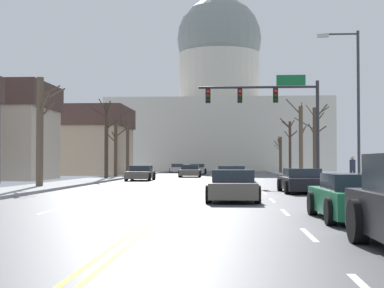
{
  "coord_description": "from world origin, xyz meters",
  "views": [
    {
      "loc": [
        1.92,
        -25.61,
        1.48
      ],
      "look_at": [
        -1.19,
        20.81,
        2.89
      ],
      "focal_mm": 54.23,
      "sensor_mm": 36.0,
      "label": 1
    }
  ],
  "objects": [
    {
      "name": "bare_tree_06",
      "position": [
        7.93,
        45.17,
        2.42
      ],
      "size": [
        1.16,
        2.44,
        4.37
      ],
      "color": "#4C3D2D",
      "rests_on": "ground"
    },
    {
      "name": "signal_gantry",
      "position": [
        4.82,
        12.62,
        5.22
      ],
      "size": [
        7.91,
        0.41,
        7.05
      ],
      "color": "#28282D",
      "rests_on": "ground"
    },
    {
      "name": "sedan_oncoming_02",
      "position": [
        -2.0,
        42.14,
        0.58
      ],
      "size": [
        2.05,
        4.55,
        1.21
      ],
      "color": "#9EA3A8",
      "rests_on": "ground"
    },
    {
      "name": "flank_building_00",
      "position": [
        -15.91,
        38.07,
        3.83
      ],
      "size": [
        12.92,
        9.74,
        7.53
      ],
      "color": "tan",
      "rests_on": "ground"
    },
    {
      "name": "pedestrian_01",
      "position": [
        9.04,
        8.85,
        1.07
      ],
      "size": [
        0.35,
        0.34,
        1.67
      ],
      "color": "#33333D",
      "rests_on": "ground"
    },
    {
      "name": "bare_tree_03",
      "position": [
        -8.41,
        25.78,
        2.88
      ],
      "size": [
        2.39,
        2.17,
        5.67
      ],
      "color": "#4C3D2D",
      "rests_on": "ground"
    },
    {
      "name": "sedan_oncoming_01",
      "position": [
        -1.99,
        29.97,
        0.55
      ],
      "size": [
        2.16,
        4.62,
        1.17
      ],
      "color": "#6B6056",
      "rests_on": "ground"
    },
    {
      "name": "bare_tree_01",
      "position": [
        -8.72,
        33.54,
        3.4
      ],
      "size": [
        1.0,
        2.59,
        6.33
      ],
      "color": "#4C3D2D",
      "rests_on": "ground"
    },
    {
      "name": "sedan_oncoming_03",
      "position": [
        -5.35,
        53.14,
        0.55
      ],
      "size": [
        2.01,
        4.34,
        1.17
      ],
      "color": "silver",
      "rests_on": "ground"
    },
    {
      "name": "sedan_oncoming_00",
      "position": [
        -5.15,
        19.53,
        0.55
      ],
      "size": [
        1.98,
        4.29,
        1.16
      ],
      "color": "#6B6056",
      "rests_on": "ground"
    },
    {
      "name": "sedan_near_01",
      "position": [
        5.29,
        2.37,
        0.55
      ],
      "size": [
        2.06,
        4.62,
        1.16
      ],
      "color": "black",
      "rests_on": "ground"
    },
    {
      "name": "sedan_near_03",
      "position": [
        5.14,
        -10.68,
        0.56
      ],
      "size": [
        2.16,
        4.24,
        1.18
      ],
      "color": "#1E7247",
      "rests_on": "ground"
    },
    {
      "name": "ground",
      "position": [
        0.0,
        -0.0,
        0.02
      ],
      "size": [
        20.0,
        180.0,
        0.2
      ],
      "color": "#4A4A4F"
    },
    {
      "name": "sedan_near_00",
      "position": [
        1.98,
        8.85,
        0.57
      ],
      "size": [
        2.0,
        4.6,
        1.23
      ],
      "color": "#9EA3A8",
      "rests_on": "ground"
    },
    {
      "name": "bare_tree_02",
      "position": [
        8.29,
        27.56,
        3.51
      ],
      "size": [
        2.07,
        2.23,
        7.03
      ],
      "color": "brown",
      "rests_on": "ground"
    },
    {
      "name": "sedan_near_02",
      "position": [
        2.01,
        -3.72,
        0.56
      ],
      "size": [
        1.96,
        4.3,
        1.17
      ],
      "color": "#6B6056",
      "rests_on": "ground"
    },
    {
      "name": "bare_tree_00",
      "position": [
        8.49,
        19.93,
        3.12
      ],
      "size": [
        2.88,
        1.39,
        5.84
      ],
      "color": "#4C3D2D",
      "rests_on": "ground"
    },
    {
      "name": "bare_tree_04",
      "position": [
        7.93,
        33.81,
        3.12
      ],
      "size": [
        1.68,
        1.57,
        5.86
      ],
      "color": "#423328",
      "rests_on": "ground"
    },
    {
      "name": "capitol_building",
      "position": [
        0.0,
        71.68,
        10.83
      ],
      "size": [
        35.5,
        18.99,
        31.65
      ],
      "color": "beige",
      "rests_on": "ground"
    },
    {
      "name": "street_lamp_right",
      "position": [
        7.94,
        3.26,
        4.74
      ],
      "size": [
        2.06,
        0.24,
        7.8
      ],
      "color": "#333338",
      "rests_on": "ground"
    },
    {
      "name": "bare_tree_05",
      "position": [
        -8.51,
        5.49,
        3.26
      ],
      "size": [
        1.32,
        2.4,
        5.98
      ],
      "color": "brown",
      "rests_on": "ground"
    },
    {
      "name": "bare_tree_07",
      "position": [
        -8.2,
        20.98,
        3.44
      ],
      "size": [
        2.57,
        2.32,
        6.4
      ],
      "color": "#423328",
      "rests_on": "ground"
    }
  ]
}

